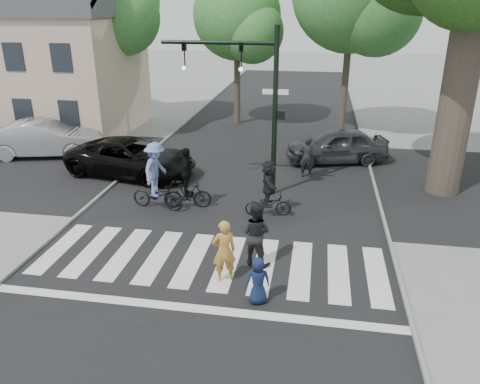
% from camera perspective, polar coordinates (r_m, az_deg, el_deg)
% --- Properties ---
extents(ground, '(120.00, 120.00, 0.00)m').
position_cam_1_polar(ground, '(12.34, -4.70, -10.69)').
color(ground, gray).
rests_on(ground, ground).
extents(road_stem, '(10.00, 70.00, 0.01)m').
position_cam_1_polar(road_stem, '(16.66, -0.55, -1.46)').
color(road_stem, black).
rests_on(road_stem, ground).
extents(road_cross, '(70.00, 10.00, 0.01)m').
position_cam_1_polar(road_cross, '(19.40, 1.01, 2.04)').
color(road_cross, black).
rests_on(road_cross, ground).
extents(curb_left, '(0.10, 70.00, 0.10)m').
position_cam_1_polar(curb_left, '(18.16, -16.44, -0.20)').
color(curb_left, gray).
rests_on(curb_left, ground).
extents(curb_right, '(0.10, 70.00, 0.10)m').
position_cam_1_polar(curb_right, '(16.58, 16.91, -2.42)').
color(curb_right, gray).
rests_on(curb_right, ground).
extents(crosswalk, '(10.00, 3.85, 0.01)m').
position_cam_1_polar(crosswalk, '(12.88, -3.98, -9.09)').
color(crosswalk, silver).
rests_on(crosswalk, ground).
extents(traffic_signal, '(4.45, 0.29, 6.00)m').
position_cam_1_polar(traffic_signal, '(16.62, 1.38, 12.54)').
color(traffic_signal, black).
rests_on(traffic_signal, ground).
extents(bg_tree_0, '(5.46, 5.20, 8.97)m').
position_cam_1_polar(bg_tree_0, '(30.78, -24.12, 19.39)').
color(bg_tree_0, brown).
rests_on(bg_tree_0, ground).
extents(bg_tree_1, '(6.09, 5.80, 9.80)m').
position_cam_1_polar(bg_tree_1, '(27.93, -15.59, 21.37)').
color(bg_tree_1, brown).
rests_on(bg_tree_1, ground).
extents(bg_tree_2, '(5.04, 4.80, 8.40)m').
position_cam_1_polar(bg_tree_2, '(27.02, 0.11, 20.26)').
color(bg_tree_2, brown).
rests_on(bg_tree_2, ground).
extents(house, '(8.40, 8.10, 8.82)m').
position_cam_1_polar(house, '(28.03, -21.63, 14.79)').
color(house, beige).
rests_on(house, ground).
extents(pedestrian_woman, '(0.73, 0.62, 1.69)m').
position_cam_1_polar(pedestrian_woman, '(11.90, -1.96, -7.20)').
color(pedestrian_woman, '#C08733').
rests_on(pedestrian_woman, ground).
extents(pedestrian_child, '(0.67, 0.54, 1.20)m').
position_cam_1_polar(pedestrian_child, '(11.19, 2.21, -10.78)').
color(pedestrian_child, '#111C3E').
rests_on(pedestrian_child, ground).
extents(pedestrian_adult, '(1.04, 0.91, 1.83)m').
position_cam_1_polar(pedestrian_adult, '(12.60, 1.90, -5.09)').
color(pedestrian_adult, black).
rests_on(pedestrian_adult, ground).
extents(cyclist_left, '(1.95, 1.31, 2.38)m').
position_cam_1_polar(cyclist_left, '(16.17, -10.16, 1.36)').
color(cyclist_left, black).
rests_on(cyclist_left, ground).
extents(cyclist_mid, '(1.71, 1.06, 2.16)m').
position_cam_1_polar(cyclist_mid, '(16.14, -6.47, 1.00)').
color(cyclist_mid, black).
rests_on(cyclist_mid, ground).
extents(cyclist_right, '(1.59, 1.48, 1.94)m').
position_cam_1_polar(cyclist_right, '(15.48, 3.48, 0.06)').
color(cyclist_right, black).
rests_on(cyclist_right, ground).
extents(car_suv, '(5.74, 3.46, 1.49)m').
position_cam_1_polar(car_suv, '(19.75, -13.09, 4.09)').
color(car_suv, black).
rests_on(car_suv, ground).
extents(car_silver, '(5.32, 2.96, 1.66)m').
position_cam_1_polar(car_silver, '(23.51, -22.73, 6.03)').
color(car_silver, '#B8B9BE').
rests_on(car_silver, ground).
extents(car_grey, '(4.77, 2.84, 1.52)m').
position_cam_1_polar(car_grey, '(21.30, 11.67, 5.56)').
color(car_grey, '#35353A').
rests_on(car_grey, ground).
extents(bystander_dark, '(0.66, 0.46, 1.73)m').
position_cam_1_polar(bystander_dark, '(19.13, 8.16, 4.25)').
color(bystander_dark, black).
rests_on(bystander_dark, ground).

